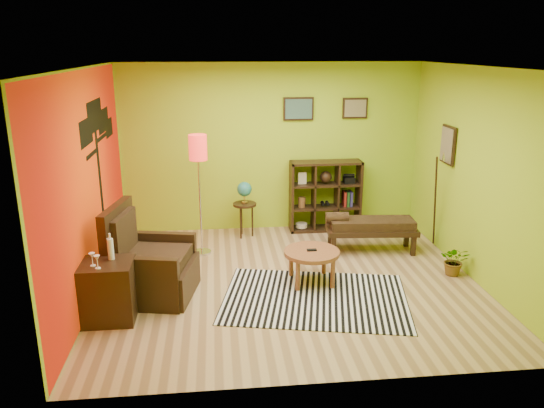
{
  "coord_description": "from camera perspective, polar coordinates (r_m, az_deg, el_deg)",
  "views": [
    {
      "loc": [
        -0.93,
        -6.46,
        3.04
      ],
      "look_at": [
        -0.21,
        0.16,
        1.05
      ],
      "focal_mm": 35.0,
      "sensor_mm": 36.0,
      "label": 1
    }
  ],
  "objects": [
    {
      "name": "floor_lamp",
      "position": [
        7.79,
        -7.93,
        4.88
      ],
      "size": [
        0.27,
        0.27,
        1.82
      ],
      "color": "silver",
      "rests_on": "ground"
    },
    {
      "name": "room_shell",
      "position": [
        6.65,
        1.15,
        5.87
      ],
      "size": [
        5.04,
        4.54,
        2.82
      ],
      "color": "#9DC41F",
      "rests_on": "ground"
    },
    {
      "name": "zebra_rug",
      "position": [
        6.77,
        4.66,
        -10.06
      ],
      "size": [
        2.56,
        2.04,
        0.01
      ],
      "primitive_type": "cube",
      "rotation": [
        0.0,
        0.0,
        -0.21
      ],
      "color": "silver",
      "rests_on": "ground"
    },
    {
      "name": "coffee_table",
      "position": [
        7.05,
        4.29,
        -5.5
      ],
      "size": [
        0.74,
        0.74,
        0.47
      ],
      "color": "brown",
      "rests_on": "ground"
    },
    {
      "name": "armchair",
      "position": [
        6.89,
        -13.17,
        -6.79
      ],
      "size": [
        1.13,
        1.13,
        1.17
      ],
      "color": "black",
      "rests_on": "ground"
    },
    {
      "name": "bench",
      "position": [
        8.22,
        10.41,
        -2.37
      ],
      "size": [
        1.41,
        0.6,
        0.63
      ],
      "color": "black",
      "rests_on": "ground"
    },
    {
      "name": "ground",
      "position": [
        7.2,
        1.82,
        -8.35
      ],
      "size": [
        5.0,
        5.0,
        0.0
      ],
      "primitive_type": "plane",
      "color": "tan",
      "rests_on": "ground"
    },
    {
      "name": "cube_shelf",
      "position": [
        9.03,
        5.83,
        0.87
      ],
      "size": [
        1.2,
        0.35,
        1.2
      ],
      "color": "black",
      "rests_on": "ground"
    },
    {
      "name": "side_cabinet",
      "position": [
        6.42,
        -17.21,
        -8.9
      ],
      "size": [
        0.59,
        0.54,
        1.02
      ],
      "color": "black",
      "rests_on": "ground"
    },
    {
      "name": "potted_plant",
      "position": [
        7.76,
        19.02,
        -6.08
      ],
      "size": [
        0.52,
        0.54,
        0.33
      ],
      "primitive_type": "imported",
      "rotation": [
        0.0,
        0.0,
        -0.43
      ],
      "color": "#26661E",
      "rests_on": "ground"
    },
    {
      "name": "globe_table",
      "position": [
        8.64,
        -2.98,
        0.92
      ],
      "size": [
        0.38,
        0.38,
        0.93
      ],
      "color": "black",
      "rests_on": "ground"
    }
  ]
}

